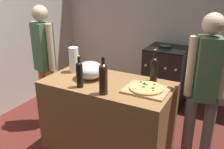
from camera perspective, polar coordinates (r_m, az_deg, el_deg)
name	(u,v)px	position (r m, az deg, el deg)	size (l,w,h in m)	color
ground_plane	(120,128)	(3.38, 1.77, -12.49)	(4.00, 3.23, 0.02)	#511E19
kitchen_wall_rear	(158,18)	(4.14, 10.65, 12.87)	(4.00, 0.10, 2.60)	beige
kitchen_wall_left	(15,21)	(3.96, -21.80, 11.44)	(0.10, 3.23, 2.60)	beige
counter	(108,121)	(2.66, -1.03, -10.82)	(1.30, 0.68, 0.90)	olive
cutting_board	(146,90)	(2.28, 8.00, -3.59)	(0.40, 0.32, 0.02)	tan
pizza	(146,88)	(2.27, 8.03, -3.10)	(0.32, 0.32, 0.03)	tan
mixing_bowl	(90,70)	(2.53, -5.25, 1.01)	(0.30, 0.30, 0.18)	#B2B2B7
paper_towel_roll	(74,60)	(2.73, -8.90, 3.44)	(0.11, 0.11, 0.29)	white
wine_bottle_clear	(79,73)	(2.31, -7.62, 0.28)	(0.07, 0.07, 0.31)	black
wine_bottle_green	(154,68)	(2.47, 9.81, 1.46)	(0.07, 0.07, 0.33)	black
wine_bottle_dark	(103,78)	(2.14, -2.06, -0.71)	(0.08, 0.08, 0.34)	#331E0F
stove	(165,77)	(3.88, 12.32, -0.49)	(0.58, 0.60, 0.97)	black
person_in_stripes	(45,61)	(3.22, -15.45, 3.15)	(0.36, 0.24, 1.60)	#D88C4C
person_in_red	(204,88)	(2.44, 20.77, -2.94)	(0.35, 0.25, 1.61)	slate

